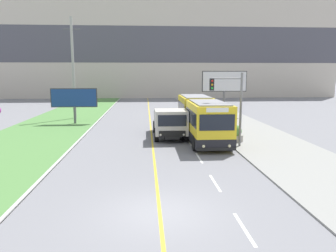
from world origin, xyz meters
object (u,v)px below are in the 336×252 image
Objects in this scene: billboard_small at (74,99)px; planter_round_far at (204,111)px; utility_pole_far at (73,68)px; billboard_large at (224,83)px; planter_round_second at (220,124)px; dump_truck at (170,123)px; city_bus at (201,118)px; planter_round_near at (236,134)px; planter_round_third at (212,116)px; traffic_light_mast at (231,100)px.

billboard_small reaches higher than planter_round_far.
utility_pole_far is at bearing 101.41° from billboard_small.
billboard_large is 4.18× the size of planter_round_second.
city_bus is at bearing 9.17° from dump_truck.
city_bus is 9.64× the size of planter_round_near.
city_bus is 2.59m from dump_truck.
planter_round_near is (13.87, -10.12, -1.95)m from billboard_small.
billboard_small is at bearing -161.89° from planter_round_far.
planter_round_near is at bearing -36.12° from billboard_small.
utility_pole_far reaches higher than billboard_large.
planter_round_second is at bearing 33.04° from dump_truck.
city_bus is 17.68m from utility_pole_far.
planter_round_near is at bearing -89.45° from planter_round_second.
utility_pole_far reaches higher than planter_round_second.
city_bus is 1.06× the size of utility_pole_far.
planter_round_third is (14.86, -4.31, -4.99)m from utility_pole_far.
planter_round_second is at bearing -32.21° from utility_pole_far.
utility_pole_far is 8.61× the size of planter_round_far.
city_bus is 12.74m from planter_round_far.
city_bus is 12.51m from billboard_large.
planter_round_near is (4.76, -1.84, -0.61)m from dump_truck.
dump_truck is 1.20× the size of billboard_large.
dump_truck reaches higher than planter_round_far.
city_bus is at bearing 110.78° from traffic_light_mast.
traffic_light_mast is 3.80× the size of planter_round_third.
billboard_large is at bearing 74.65° from planter_round_second.
dump_truck is at bearing 139.98° from traffic_light_mast.
city_bus is 14.08m from billboard_small.
traffic_light_mast is 4.02× the size of planter_round_second.
dump_truck is 12.38m from billboard_small.
traffic_light_mast is 3.96× the size of planter_round_far.
city_bus is at bearing -43.66° from utility_pole_far.
utility_pole_far is at bearing 136.34° from city_bus.
traffic_light_mast is at bearing -93.63° from planter_round_far.
planter_round_far is at bearing 18.11° from billboard_small.
city_bus is 9.14× the size of planter_round_far.
traffic_light_mast is 17.47m from billboard_small.
billboard_small is (-11.64, 7.87, 0.98)m from city_bus.
planter_round_near is (2.23, -2.25, -0.97)m from city_bus.
dump_truck is at bearing -121.81° from planter_round_third.
planter_round_near is (-2.35, -13.63, -3.40)m from billboard_large.
city_bus is at bearing -129.42° from planter_round_second.
dump_truck is 1.39× the size of billboard_small.
dump_truck is 5.66m from planter_round_second.
planter_round_near is at bearing -99.78° from billboard_large.
traffic_light_mast is 0.96× the size of billboard_large.
billboard_small is (-9.11, 8.28, 1.34)m from dump_truck.
planter_round_near is at bearing -21.13° from dump_truck.
planter_round_near is 0.96× the size of planter_round_second.
billboard_large is 9.66m from planter_round_second.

